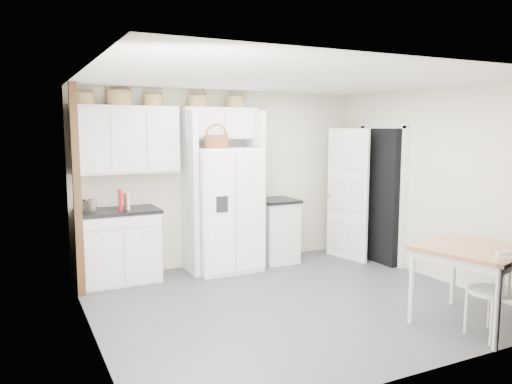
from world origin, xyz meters
TOP-DOWN VIEW (x-y plane):
  - floor at (0.00, 0.00)m, footprint 4.50×4.50m
  - ceiling at (0.00, 0.00)m, footprint 4.50×4.50m
  - wall_back at (0.00, 2.00)m, footprint 4.50×0.00m
  - wall_left at (-2.25, 0.00)m, footprint 0.00×4.00m
  - wall_right at (2.25, 0.00)m, footprint 0.00×4.00m
  - refrigerator at (-0.15, 1.62)m, footprint 0.92×0.74m
  - base_cab_left at (-1.67, 1.70)m, footprint 1.02×0.64m
  - base_cab_right at (0.72, 1.70)m, footprint 0.53×0.64m
  - dining_table at (1.35, -1.45)m, footprint 1.23×1.23m
  - windsor_chair at (1.26, -1.75)m, footprint 0.48×0.44m
  - counter_left at (-1.67, 1.70)m, footprint 1.06×0.69m
  - counter_right at (0.72, 1.70)m, footprint 0.57×0.68m
  - toaster at (-2.04, 1.69)m, footprint 0.25×0.19m
  - cookbook_red at (-1.64, 1.62)m, footprint 0.06×0.18m
  - cookbook_cream at (-1.56, 1.62)m, footprint 0.05×0.15m
  - basket_upper_a at (-2.01, 1.83)m, footprint 0.26×0.26m
  - basket_upper_b at (-1.57, 1.83)m, footprint 0.33×0.33m
  - basket_upper_c at (-1.11, 1.83)m, footprint 0.27×0.27m
  - basket_bridge_a at (-0.47, 1.83)m, footprint 0.28×0.28m
  - basket_bridge_b at (0.11, 1.83)m, footprint 0.28×0.28m
  - basket_fridge_a at (-0.32, 1.52)m, footprint 0.34×0.34m
  - upper_cabinet at (-1.50, 1.83)m, footprint 1.40×0.34m
  - bridge_cabinet at (-0.15, 1.83)m, footprint 1.12×0.34m
  - fridge_panel_left at (-0.66, 1.70)m, footprint 0.08×0.60m
  - fridge_panel_right at (0.36, 1.70)m, footprint 0.08×0.60m
  - trim_post at (-2.20, 1.35)m, footprint 0.09×0.09m
  - doorway_void at (2.16, 1.00)m, footprint 0.18×0.85m
  - door_slab at (1.80, 1.33)m, footprint 0.21×0.79m

SIDE VIEW (x-z plane):
  - floor at x=0.00m, z-range 0.00..0.00m
  - dining_table at x=1.35m, z-range 0.00..0.84m
  - windsor_chair at x=1.26m, z-range 0.00..0.93m
  - base_cab_right at x=0.72m, z-range 0.00..0.93m
  - base_cab_left at x=-1.67m, z-range 0.00..0.94m
  - refrigerator at x=-0.15m, z-range 0.00..1.78m
  - counter_right at x=0.72m, z-range 0.93..0.98m
  - counter_left at x=-1.67m, z-range 0.94..0.99m
  - doorway_void at x=2.16m, z-range 0.00..2.05m
  - door_slab at x=1.80m, z-range 0.00..2.05m
  - toaster at x=-2.04m, z-range 0.99..1.14m
  - cookbook_cream at x=-1.56m, z-range 0.99..1.21m
  - cookbook_red at x=-1.64m, z-range 0.99..1.25m
  - fridge_panel_left at x=-0.66m, z-range 0.00..2.30m
  - fridge_panel_right at x=0.36m, z-range 0.00..2.30m
  - wall_back at x=0.00m, z-range -0.95..3.55m
  - wall_left at x=-2.25m, z-range -0.70..3.30m
  - wall_right at x=2.25m, z-range -0.70..3.30m
  - trim_post at x=-2.20m, z-range 0.00..2.60m
  - basket_fridge_a at x=-0.32m, z-range 1.78..1.96m
  - upper_cabinet at x=-1.50m, z-range 1.45..2.35m
  - bridge_cabinet at x=-0.15m, z-range 1.90..2.35m
  - basket_upper_a at x=-2.01m, z-range 2.35..2.50m
  - basket_upper_c at x=-1.11m, z-range 2.35..2.50m
  - basket_bridge_a at x=-0.47m, z-range 2.35..2.51m
  - basket_bridge_b at x=0.11m, z-range 2.35..2.51m
  - basket_upper_b at x=-1.57m, z-range 2.35..2.55m
  - ceiling at x=0.00m, z-range 2.60..2.60m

